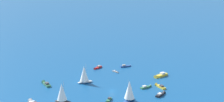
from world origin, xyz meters
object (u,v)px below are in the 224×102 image
Objects in this scene: motorboat_offshore at (160,86)px; motorboat_mid_cluster at (146,87)px; motorboat_outer_ring_a at (98,68)px; motorboat_outer_ring_b at (126,66)px; sailboat_near_centre at (84,74)px; motorboat_far_stbd at (116,72)px; motorboat_ahead at (160,75)px; motorboat_trailing at (161,94)px; motorboat_outer_ring_d at (46,84)px; sailboat_outer_ring_f at (62,93)px; motorboat_outer_ring_e at (109,100)px; sailboat_far_port at (129,91)px.

motorboat_mid_cluster is (-1.97, -8.12, -0.08)m from motorboat_offshore.
motorboat_outer_ring_b reaches higher than motorboat_outer_ring_a.
motorboat_offshore is (22.75, 40.94, -5.05)m from sailboat_near_centre.
sailboat_near_centre is 2.39× the size of motorboat_far_stbd.
motorboat_trailing is at bearing -28.25° from motorboat_ahead.
motorboat_outer_ring_b is (-44.91, -3.55, -0.04)m from motorboat_offshore.
motorboat_outer_ring_d is at bearing -101.77° from sailboat_near_centre.
motorboat_mid_cluster is 1.02× the size of motorboat_outer_ring_a.
motorboat_outer_ring_d reaches higher than motorboat_offshore.
sailboat_near_centre is 39.18m from motorboat_mid_cluster.
motorboat_far_stbd is 0.65× the size of motorboat_trailing.
motorboat_trailing is at bearing 56.58° from motorboat_outer_ring_d.
motorboat_trailing is 70.40m from motorboat_outer_ring_d.
motorboat_far_stbd is 14.64m from motorboat_outer_ring_b.
motorboat_far_stbd is at bearing 116.97° from sailboat_near_centre.
sailboat_outer_ring_f is (37.86, -44.56, 5.14)m from motorboat_far_stbd.
motorboat_outer_ring_e is at bearing -31.18° from motorboat_outer_ring_b.
motorboat_mid_cluster is at bearing 11.61° from motorboat_far_stbd.
motorboat_offshore reaches higher than motorboat_outer_ring_b.
sailboat_outer_ring_f is (50.31, -35.30, 4.93)m from motorboat_outer_ring_a.
motorboat_outer_ring_a is 0.75× the size of motorboat_outer_ring_d.
motorboat_far_stbd is 58.70m from sailboat_outer_ring_f.
sailboat_far_port reaches higher than motorboat_outer_ring_b.
sailboat_far_port is at bearing 23.78° from sailboat_near_centre.
motorboat_outer_ring_e is at bearing -60.86° from motorboat_ahead.
motorboat_mid_cluster is 51.92m from sailboat_outer_ring_f.
motorboat_outer_ring_d is at bearing -98.28° from motorboat_ahead.
motorboat_offshore reaches higher than motorboat_trailing.
motorboat_trailing is at bearing 46.29° from sailboat_near_centre.
sailboat_outer_ring_f is at bearing -49.65° from motorboat_far_stbd.
motorboat_outer_ring_a is 21.08m from motorboat_outer_ring_b.
sailboat_near_centre is 29.48m from motorboat_far_stbd.
sailboat_near_centre reaches higher than sailboat_outer_ring_f.
motorboat_outer_ring_e is at bearing -76.65° from motorboat_offshore.
motorboat_offshore is 0.75× the size of motorboat_ahead.
motorboat_ahead is at bearing 129.99° from motorboat_mid_cluster.
sailboat_near_centre is 43.76m from motorboat_outer_ring_b.
motorboat_offshore is at bearing 66.74° from motorboat_outer_ring_d.
motorboat_outer_ring_a is 0.61× the size of sailboat_outer_ring_f.
sailboat_near_centre is at bearing 78.23° from motorboat_outer_ring_d.
sailboat_far_port is 12.38m from motorboat_outer_ring_e.
motorboat_outer_ring_d is 1.61× the size of motorboat_outer_ring_e.
sailboat_outer_ring_f is at bearing -99.65° from motorboat_trailing.
sailboat_outer_ring_f is at bearing -37.14° from sailboat_near_centre.
sailboat_outer_ring_f reaches higher than motorboat_mid_cluster.
motorboat_outer_ring_b is at bearing 105.93° from motorboat_outer_ring_d.
motorboat_offshore is at bearing 154.03° from motorboat_trailing.
motorboat_outer_ring_d is (-27.60, -64.21, 0.10)m from motorboat_offshore.
motorboat_ahead is at bearing 119.14° from motorboat_outer_ring_e.
motorboat_trailing is (11.18, -5.45, -0.03)m from motorboat_offshore.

